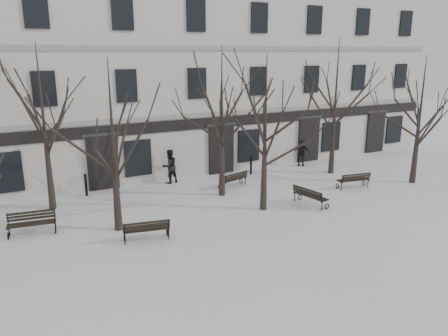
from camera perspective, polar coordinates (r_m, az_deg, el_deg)
ground at (r=18.28m, az=1.05°, el=-8.01°), size 100.00×100.00×0.00m
building at (r=28.94m, az=-11.34°, el=11.52°), size 40.40×10.20×11.40m
tree_1 at (r=17.60m, az=-14.43°, el=5.32°), size 4.85×4.85×6.93m
tree_2 at (r=19.51m, az=5.45°, el=6.95°), size 4.97×4.97×7.09m
tree_3 at (r=25.94m, az=24.35°, el=7.59°), size 4.91×4.91×7.01m
tree_4 at (r=21.07m, az=-22.65°, el=7.24°), size 5.28×5.28×7.54m
tree_5 at (r=21.45m, az=-0.28°, el=8.34°), size 5.21×5.21×7.44m
tree_6 at (r=26.39m, az=14.44°, el=9.84°), size 5.57×5.57×7.95m
bench_1 at (r=17.33m, az=-10.10°, el=-7.85°), size 1.85×0.94×0.89m
bench_2 at (r=24.40m, az=16.59°, el=-1.47°), size 1.83×0.90×0.89m
bench_3 at (r=19.27m, az=-23.82°, el=-6.52°), size 1.90×0.89×0.92m
bench_4 at (r=23.59m, az=1.27°, el=-1.44°), size 1.78×1.06×0.85m
bench_5 at (r=21.22m, az=11.15°, el=-3.56°), size 0.98×1.87×0.90m
bollard_a at (r=23.24m, az=-17.60°, el=-2.01°), size 0.15×0.15×1.16m
bollard_b at (r=26.09m, az=3.55°, el=0.50°), size 0.15×0.15×1.15m
pedestrian_b at (r=24.68m, az=-7.06°, el=-1.93°), size 1.07×0.91×1.91m
pedestrian_c at (r=28.45m, az=10.02°, el=0.25°), size 1.03×1.00×1.73m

